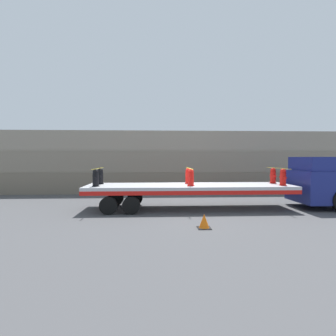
# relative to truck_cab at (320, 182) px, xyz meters

# --- Properties ---
(ground_plane) EXTENTS (120.00, 120.00, 0.00)m
(ground_plane) POSITION_rel_truck_cab_xyz_m (-7.04, 0.00, -1.38)
(ground_plane) COLOR #474749
(rock_cliff) EXTENTS (60.00, 3.30, 4.69)m
(rock_cliff) POSITION_rel_truck_cab_xyz_m (-7.04, 7.33, 0.96)
(rock_cliff) COLOR #706656
(rock_cliff) RESTS_ON ground_plane
(truck_cab) EXTENTS (2.50, 2.70, 2.71)m
(truck_cab) POSITION_rel_truck_cab_xyz_m (0.00, 0.00, 0.00)
(truck_cab) COLOR navy
(truck_cab) RESTS_ON ground_plane
(flatbed_trailer) EXTENTS (10.61, 2.65, 1.26)m
(flatbed_trailer) POSITION_rel_truck_cab_xyz_m (-7.57, 0.00, -0.33)
(flatbed_trailer) COLOR #B2B2B7
(flatbed_trailer) RESTS_ON ground_plane
(fire_hydrant_black_near_0) EXTENTS (0.37, 0.56, 0.85)m
(fire_hydrant_black_near_0) POSITION_rel_truck_cab_xyz_m (-11.75, -0.56, 0.29)
(fire_hydrant_black_near_0) COLOR black
(fire_hydrant_black_near_0) RESTS_ON flatbed_trailer
(fire_hydrant_black_far_0) EXTENTS (0.37, 0.56, 0.85)m
(fire_hydrant_black_far_0) POSITION_rel_truck_cab_xyz_m (-11.75, 0.56, 0.29)
(fire_hydrant_black_far_0) COLOR black
(fire_hydrant_black_far_0) RESTS_ON flatbed_trailer
(fire_hydrant_red_near_1) EXTENTS (0.37, 0.56, 0.85)m
(fire_hydrant_red_near_1) POSITION_rel_truck_cab_xyz_m (-7.04, -0.56, 0.29)
(fire_hydrant_red_near_1) COLOR red
(fire_hydrant_red_near_1) RESTS_ON flatbed_trailer
(fire_hydrant_red_far_1) EXTENTS (0.37, 0.56, 0.85)m
(fire_hydrant_red_far_1) POSITION_rel_truck_cab_xyz_m (-7.04, 0.56, 0.29)
(fire_hydrant_red_far_1) COLOR red
(fire_hydrant_red_far_1) RESTS_ON flatbed_trailer
(fire_hydrant_red_near_2) EXTENTS (0.37, 0.56, 0.85)m
(fire_hydrant_red_near_2) POSITION_rel_truck_cab_xyz_m (-2.34, -0.56, 0.29)
(fire_hydrant_red_near_2) COLOR red
(fire_hydrant_red_near_2) RESTS_ON flatbed_trailer
(fire_hydrant_red_far_2) EXTENTS (0.37, 0.56, 0.85)m
(fire_hydrant_red_far_2) POSITION_rel_truck_cab_xyz_m (-2.34, 0.56, 0.29)
(fire_hydrant_red_far_2) COLOR red
(fire_hydrant_red_far_2) RESTS_ON flatbed_trailer
(cargo_strap_rear) EXTENTS (0.05, 2.75, 0.01)m
(cargo_strap_rear) POSITION_rel_truck_cab_xyz_m (-11.75, 0.00, 0.74)
(cargo_strap_rear) COLOR yellow
(cargo_strap_rear) RESTS_ON fire_hydrant_black_near_0
(cargo_strap_middle) EXTENTS (0.05, 2.75, 0.01)m
(cargo_strap_middle) POSITION_rel_truck_cab_xyz_m (-7.04, 0.00, 0.74)
(cargo_strap_middle) COLOR yellow
(cargo_strap_middle) RESTS_ON fire_hydrant_red_near_1
(cargo_strap_front) EXTENTS (0.05, 2.75, 0.01)m
(cargo_strap_front) POSITION_rel_truck_cab_xyz_m (-2.34, 0.00, 0.74)
(cargo_strap_front) COLOR yellow
(cargo_strap_front) RESTS_ON fire_hydrant_red_near_2
(traffic_cone) EXTENTS (0.50, 0.50, 0.55)m
(traffic_cone) POSITION_rel_truck_cab_xyz_m (-6.98, -3.80, -1.12)
(traffic_cone) COLOR black
(traffic_cone) RESTS_ON ground_plane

